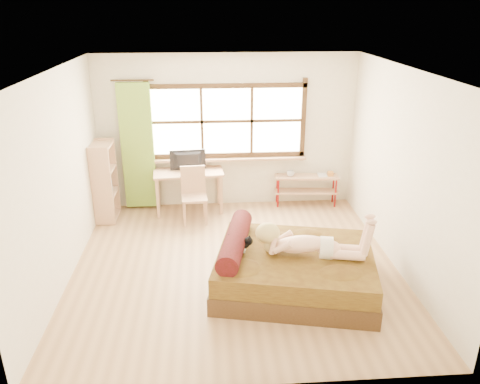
{
  "coord_description": "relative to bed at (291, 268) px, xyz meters",
  "views": [
    {
      "loc": [
        -0.35,
        -5.74,
        3.45
      ],
      "look_at": [
        0.08,
        0.2,
        1.04
      ],
      "focal_mm": 35.0,
      "sensor_mm": 36.0,
      "label": 1
    }
  ],
  "objects": [
    {
      "name": "desk",
      "position": [
        -1.38,
        2.52,
        0.38
      ],
      "size": [
        1.23,
        0.64,
        0.74
      ],
      "rotation": [
        0.0,
        0.0,
        0.08
      ],
      "color": "tan",
      "rests_on": "floor"
    },
    {
      "name": "book",
      "position": [
        0.94,
        2.64,
        0.3
      ],
      "size": [
        0.17,
        0.23,
        0.02
      ],
      "primitive_type": "imported",
      "rotation": [
        0.0,
        0.0,
        -0.07
      ],
      "color": "gray",
      "rests_on": "pipe_shelf"
    },
    {
      "name": "window",
      "position": [
        -0.69,
        2.79,
        1.24
      ],
      "size": [
        2.8,
        0.16,
        1.46
      ],
      "color": "#FFEDBF",
      "rests_on": "wall_back"
    },
    {
      "name": "cup",
      "position": [
        0.44,
        2.64,
        0.35
      ],
      "size": [
        0.14,
        0.14,
        0.1
      ],
      "primitive_type": "imported",
      "rotation": [
        0.0,
        0.0,
        -0.07
      ],
      "color": "gray",
      "rests_on": "pipe_shelf"
    },
    {
      "name": "floor",
      "position": [
        -0.69,
        0.57,
        -0.27
      ],
      "size": [
        4.5,
        4.5,
        0.0
      ],
      "primitive_type": "plane",
      "color": "#9E754C",
      "rests_on": "ground"
    },
    {
      "name": "bookshelf",
      "position": [
        -2.77,
        2.29,
        0.41
      ],
      "size": [
        0.33,
        0.58,
        1.34
      ],
      "rotation": [
        0.0,
        0.0,
        0.0
      ],
      "color": "tan",
      "rests_on": "floor"
    },
    {
      "name": "chair",
      "position": [
        -1.29,
        2.15,
        0.25
      ],
      "size": [
        0.45,
        0.45,
        0.93
      ],
      "rotation": [
        0.0,
        0.0,
        0.08
      ],
      "color": "tan",
      "rests_on": "floor"
    },
    {
      "name": "kitten",
      "position": [
        -0.67,
        0.09,
        0.35
      ],
      "size": [
        0.32,
        0.18,
        0.24
      ],
      "primitive_type": null,
      "rotation": [
        0.0,
        0.0,
        -0.21
      ],
      "color": "black",
      "rests_on": "bed"
    },
    {
      "name": "woman",
      "position": [
        0.2,
        -0.06,
        0.53
      ],
      "size": [
        1.45,
        0.68,
        0.6
      ],
      "primitive_type": null,
      "rotation": [
        0.0,
        0.0,
        -0.21
      ],
      "color": "beige",
      "rests_on": "bed"
    },
    {
      "name": "wall_right",
      "position": [
        1.56,
        0.57,
        1.08
      ],
      "size": [
        0.0,
        4.5,
        4.5
      ],
      "primitive_type": "plane",
      "rotation": [
        1.57,
        0.0,
        -1.57
      ],
      "color": "silver",
      "rests_on": "floor"
    },
    {
      "name": "bed",
      "position": [
        0.0,
        0.0,
        0.0
      ],
      "size": [
        2.29,
        1.98,
        0.76
      ],
      "rotation": [
        0.0,
        0.0,
        -0.21
      ],
      "color": "black",
      "rests_on": "floor"
    },
    {
      "name": "monitor",
      "position": [
        -1.38,
        2.57,
        0.65
      ],
      "size": [
        0.62,
        0.13,
        0.36
      ],
      "primitive_type": "imported",
      "rotation": [
        0.0,
        0.0,
        3.22
      ],
      "color": "black",
      "rests_on": "desk"
    },
    {
      "name": "wall_left",
      "position": [
        -2.94,
        0.57,
        1.08
      ],
      "size": [
        0.0,
        4.5,
        4.5
      ],
      "primitive_type": "plane",
      "rotation": [
        1.57,
        0.0,
        1.57
      ],
      "color": "silver",
      "rests_on": "floor"
    },
    {
      "name": "curtain",
      "position": [
        -2.24,
        2.7,
        0.88
      ],
      "size": [
        0.55,
        0.1,
        2.2
      ],
      "primitive_type": "cube",
      "color": "#548725",
      "rests_on": "wall_back"
    },
    {
      "name": "ceiling",
      "position": [
        -0.69,
        0.57,
        2.43
      ],
      "size": [
        4.5,
        4.5,
        0.0
      ],
      "primitive_type": "plane",
      "rotation": [
        3.14,
        0.0,
        0.0
      ],
      "color": "white",
      "rests_on": "wall_back"
    },
    {
      "name": "pipe_shelf",
      "position": [
        0.75,
        2.63,
        0.14
      ],
      "size": [
        1.15,
        0.36,
        0.64
      ],
      "rotation": [
        0.0,
        0.0,
        -0.07
      ],
      "color": "tan",
      "rests_on": "floor"
    },
    {
      "name": "wall_front",
      "position": [
        -0.69,
        -1.68,
        1.08
      ],
      "size": [
        4.5,
        0.0,
        4.5
      ],
      "primitive_type": "plane",
      "rotation": [
        -1.57,
        0.0,
        0.0
      ],
      "color": "silver",
      "rests_on": "floor"
    },
    {
      "name": "wall_back",
      "position": [
        -0.69,
        2.82,
        1.08
      ],
      "size": [
        4.5,
        0.0,
        4.5
      ],
      "primitive_type": "plane",
      "rotation": [
        1.57,
        0.0,
        0.0
      ],
      "color": "silver",
      "rests_on": "floor"
    }
  ]
}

